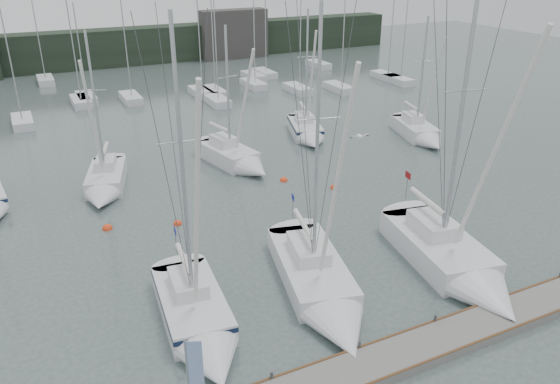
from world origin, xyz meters
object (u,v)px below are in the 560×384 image
(sailboat_near_right, at_px, (459,268))
(sailboat_mid_e, at_px, (421,134))
(sailboat_near_left, at_px, (200,325))
(sailboat_mid_d, at_px, (308,133))
(buoy_a, at_px, (178,224))
(buoy_b, at_px, (284,181))
(buoy_d, at_px, (334,188))
(sailboat_near_center, at_px, (324,294))
(sailboat_mid_b, at_px, (104,185))
(dock_banner, at_px, (193,376))
(sailboat_mid_c, at_px, (238,160))
(buoy_c, at_px, (107,229))

(sailboat_near_right, bearing_deg, sailboat_mid_e, 65.23)
(sailboat_mid_e, bearing_deg, sailboat_near_left, -132.19)
(sailboat_mid_d, bearing_deg, buoy_a, -126.52)
(buoy_b, xyz_separation_m, buoy_d, (2.59, -2.77, 0.00))
(sailboat_near_right, distance_m, buoy_d, 12.55)
(sailboat_near_center, distance_m, buoy_b, 14.98)
(sailboat_near_right, bearing_deg, sailboat_near_center, -179.34)
(sailboat_mid_e, xyz_separation_m, buoy_a, (-23.67, -6.01, -0.55))
(sailboat_mid_b, height_order, sailboat_mid_d, sailboat_mid_d)
(sailboat_near_left, height_order, sailboat_mid_d, sailboat_near_left)
(buoy_a, distance_m, buoy_d, 11.44)
(sailboat_mid_e, relative_size, dock_banner, 2.96)
(sailboat_near_center, xyz_separation_m, sailboat_mid_b, (-7.06, 17.69, 0.02))
(sailboat_mid_d, distance_m, sailboat_mid_e, 9.92)
(sailboat_near_right, bearing_deg, buoy_d, 98.67)
(sailboat_near_center, xyz_separation_m, sailboat_mid_e, (19.76, 16.95, 0.03))
(dock_banner, bearing_deg, sailboat_mid_c, 88.46)
(buoy_b, relative_size, buoy_c, 0.94)
(dock_banner, relative_size, buoy_d, 6.61)
(sailboat_near_left, distance_m, sailboat_mid_e, 30.67)
(buoy_b, bearing_deg, buoy_c, -171.44)
(sailboat_mid_d, height_order, buoy_b, sailboat_mid_d)
(buoy_a, bearing_deg, dock_banner, -103.90)
(sailboat_near_left, relative_size, buoy_d, 25.43)
(sailboat_mid_e, distance_m, buoy_c, 28.06)
(sailboat_mid_b, bearing_deg, buoy_c, -82.70)
(sailboat_near_left, bearing_deg, sailboat_mid_b, 98.72)
(sailboat_near_left, relative_size, sailboat_near_right, 0.91)
(sailboat_mid_b, xyz_separation_m, buoy_d, (14.58, -6.32, -0.54))
(sailboat_near_center, bearing_deg, buoy_b, 84.06)
(sailboat_mid_c, xyz_separation_m, buoy_b, (1.97, -3.93, -0.60))
(sailboat_mid_c, xyz_separation_m, dock_banner, (-10.75, -22.78, 2.02))
(sailboat_mid_c, height_order, sailboat_mid_d, sailboat_mid_d)
(sailboat_mid_e, distance_m, buoy_b, 15.10)
(sailboat_mid_c, height_order, dock_banner, sailboat_mid_c)
(sailboat_near_center, height_order, sailboat_mid_c, sailboat_near_center)
(sailboat_near_right, height_order, buoy_d, sailboat_near_right)
(sailboat_mid_e, bearing_deg, sailboat_mid_c, -168.82)
(dock_banner, xyz_separation_m, buoy_d, (15.31, 16.08, -2.61))
(sailboat_near_left, bearing_deg, dock_banner, -104.14)
(dock_banner, bearing_deg, sailboat_near_right, 36.97)
(sailboat_mid_e, xyz_separation_m, buoy_c, (-27.65, -4.74, -0.55))
(buoy_b, bearing_deg, sailboat_mid_c, 116.66)
(sailboat_mid_b, bearing_deg, sailboat_near_center, -52.33)
(sailboat_near_right, relative_size, buoy_c, 26.39)
(sailboat_mid_b, height_order, buoy_d, sailboat_mid_b)
(sailboat_near_center, distance_m, buoy_d, 13.64)
(sailboat_near_left, distance_m, sailboat_near_center, 6.02)
(sailboat_mid_c, bearing_deg, sailboat_near_left, -128.58)
(sailboat_mid_d, xyz_separation_m, dock_banner, (-18.83, -26.40, 2.06))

